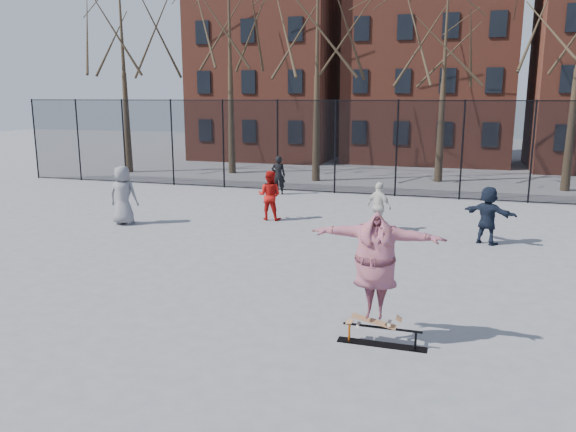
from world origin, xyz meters
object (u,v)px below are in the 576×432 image
(bystander_white, at_px, (379,207))
(bystander_navy, at_px, (488,215))
(bystander_black, at_px, (278,175))
(skater, at_px, (376,269))
(bystander_red, at_px, (270,195))
(bystander_grey, at_px, (123,195))
(skate_rail, at_px, (382,338))
(skateboard, at_px, (374,323))

(bystander_white, relative_size, bystander_navy, 0.93)
(bystander_black, bearing_deg, skater, 100.00)
(bystander_white, bearing_deg, bystander_black, -15.62)
(bystander_red, bearing_deg, bystander_grey, 26.21)
(skate_rail, xyz_separation_m, bystander_black, (-6.35, 13.70, 0.70))
(bystander_grey, bearing_deg, bystander_black, -120.85)
(bystander_red, distance_m, bystander_white, 3.82)
(skateboard, bearing_deg, bystander_white, 97.75)
(skateboard, distance_m, bystander_red, 10.07)
(skate_rail, xyz_separation_m, bystander_navy, (1.90, 7.58, 0.70))
(bystander_red, relative_size, bystander_navy, 1.01)
(bystander_black, bearing_deg, bystander_navy, 129.04)
(bystander_white, bearing_deg, skater, 129.15)
(skater, distance_m, bystander_navy, 7.87)
(skater, bearing_deg, bystander_grey, 143.21)
(skateboard, distance_m, skater, 0.95)
(bystander_black, relative_size, bystander_red, 0.98)
(bystander_grey, bearing_deg, skateboard, 136.44)
(bystander_grey, height_order, bystander_white, bystander_grey)
(skate_rail, relative_size, bystander_navy, 0.91)
(bystander_grey, distance_m, bystander_white, 8.25)
(skater, xyz_separation_m, bystander_black, (-6.21, 13.70, -0.50))
(bystander_black, distance_m, bystander_white, 7.46)
(skater, bearing_deg, bystander_white, 96.99)
(bystander_white, bearing_deg, bystander_red, 23.29)
(skate_rail, relative_size, bystander_white, 0.98)
(bystander_black, relative_size, bystander_navy, 1.00)
(bystander_white, bearing_deg, bystander_grey, 42.16)
(skater, xyz_separation_m, bystander_grey, (-9.22, 6.71, -0.37))
(skateboard, height_order, bystander_navy, bystander_navy)
(bystander_red, height_order, bystander_navy, bystander_red)
(bystander_grey, distance_m, bystander_black, 7.62)
(skateboard, height_order, bystander_red, bystander_red)
(skateboard, xyz_separation_m, bystander_grey, (-9.22, 6.71, 0.58))
(skate_rail, bearing_deg, bystander_navy, 75.94)
(skate_rail, xyz_separation_m, skater, (-0.14, -0.00, 1.20))
(bystander_white, bearing_deg, skate_rail, 130.12)
(skateboard, distance_m, bystander_navy, 7.86)
(bystander_grey, bearing_deg, bystander_navy, 176.89)
(skateboard, bearing_deg, bystander_red, 119.15)
(bystander_black, xyz_separation_m, bystander_red, (1.31, -4.92, 0.01))
(bystander_grey, relative_size, bystander_navy, 1.16)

